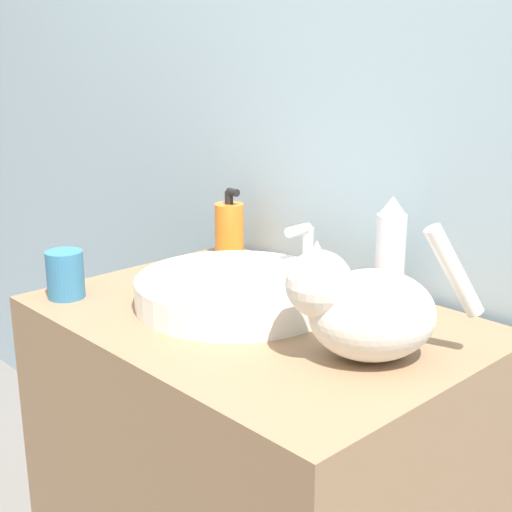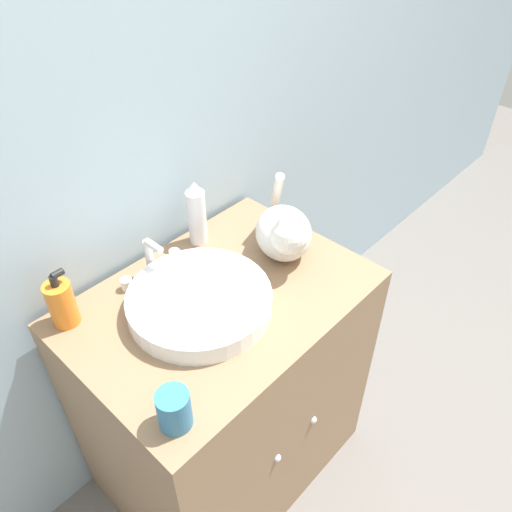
{
  "view_description": "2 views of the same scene",
  "coord_description": "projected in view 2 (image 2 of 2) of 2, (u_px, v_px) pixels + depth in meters",
  "views": [
    {
      "loc": [
        0.91,
        -0.57,
        1.33
      ],
      "look_at": [
        0.06,
        0.23,
        0.99
      ],
      "focal_mm": 50.0,
      "sensor_mm": 36.0,
      "label": 1
    },
    {
      "loc": [
        -0.65,
        -0.45,
        1.82
      ],
      "look_at": [
        0.11,
        0.26,
        0.96
      ],
      "focal_mm": 35.0,
      "sensor_mm": 36.0,
      "label": 2
    }
  ],
  "objects": [
    {
      "name": "ground_plane",
      "position": [
        289.0,
        509.0,
        1.76
      ],
      "size": [
        8.0,
        8.0,
        0.0
      ],
      "primitive_type": "plane",
      "color": "slate"
    },
    {
      "name": "wall_back",
      "position": [
        123.0,
        126.0,
        1.3
      ],
      "size": [
        6.0,
        0.05,
        2.5
      ],
      "color": "#9EB7C6",
      "rests_on": "ground_plane"
    },
    {
      "name": "vanity_cabinet",
      "position": [
        226.0,
        389.0,
        1.65
      ],
      "size": [
        0.83,
        0.6,
        0.85
      ],
      "color": "#8C6B4C",
      "rests_on": "ground_plane"
    },
    {
      "name": "sink_basin",
      "position": [
        200.0,
        301.0,
        1.32
      ],
      "size": [
        0.39,
        0.39,
        0.06
      ],
      "color": "white",
      "rests_on": "vanity_cabinet"
    },
    {
      "name": "faucet",
      "position": [
        151.0,
        261.0,
        1.41
      ],
      "size": [
        0.21,
        0.08,
        0.13
      ],
      "color": "silver",
      "rests_on": "vanity_cabinet"
    },
    {
      "name": "cat",
      "position": [
        285.0,
        232.0,
        1.46
      ],
      "size": [
        0.26,
        0.29,
        0.22
      ],
      "rotation": [
        0.0,
        0.0,
        -2.27
      ],
      "color": "silver",
      "rests_on": "vanity_cabinet"
    },
    {
      "name": "soap_bottle",
      "position": [
        62.0,
        303.0,
        1.26
      ],
      "size": [
        0.07,
        0.07,
        0.17
      ],
      "color": "orange",
      "rests_on": "vanity_cabinet"
    },
    {
      "name": "spray_bottle",
      "position": [
        197.0,
        213.0,
        1.5
      ],
      "size": [
        0.06,
        0.06,
        0.21
      ],
      "color": "silver",
      "rests_on": "vanity_cabinet"
    },
    {
      "name": "cup",
      "position": [
        174.0,
        410.0,
        1.05
      ],
      "size": [
        0.07,
        0.07,
        0.1
      ],
      "color": "teal",
      "rests_on": "vanity_cabinet"
    }
  ]
}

